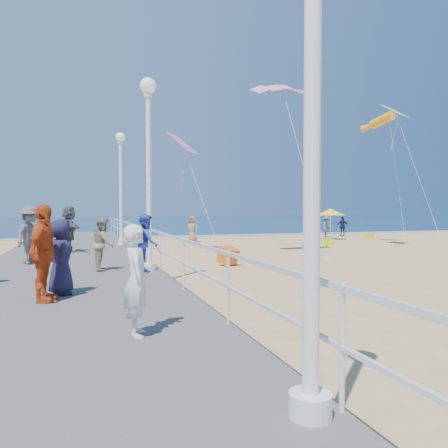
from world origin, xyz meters
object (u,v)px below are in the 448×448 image
object	(u,v)px
woman_holding_toddler	(137,280)
lamp_post_mid	(149,153)
lamp_post_far	(121,176)
beach_walker_b	(343,226)
lamp_post_near	(313,16)
spectator_3	(43,253)
spectator_4	(61,257)
beach_umbrella	(330,212)
spectator_1	(103,244)
spectator_2	(30,235)
box_kite	(228,258)
beach_chair_right	(369,236)
beach_walker_c	(192,229)
beach_chair_left	(328,243)
spectator_5	(69,229)
toddler_held	(146,243)
beach_walker_a	(326,226)

from	to	relation	value
woman_holding_toddler	lamp_post_mid	bearing A→B (deg)	-4.77
lamp_post_far	beach_walker_b	bearing A→B (deg)	24.22
lamp_post_near	lamp_post_far	xyz separation A→B (m)	(0.00, 18.00, 0.00)
lamp_post_near	spectator_3	distance (m)	6.46
spectator_4	beach_umbrella	xyz separation A→B (m)	(16.56, 16.72, 0.75)
spectator_1	spectator_2	xyz separation A→B (m)	(-2.10, 2.21, 0.17)
spectator_3	beach_walker_b	distance (m)	28.29
beach_walker_b	box_kite	size ratio (longest dim) A/B	2.56
beach_chair_right	woman_holding_toddler	bearing A→B (deg)	-132.79
spectator_1	spectator_3	distance (m)	4.15
beach_umbrella	beach_walker_c	bearing A→B (deg)	175.26
lamp_post_near	beach_umbrella	distance (m)	27.05
spectator_2	beach_chair_left	distance (m)	16.39
spectator_3	lamp_post_mid	bearing A→B (deg)	-18.68
beach_chair_left	beach_chair_right	bearing A→B (deg)	35.49
beach_walker_b	beach_chair_right	bearing A→B (deg)	111.74
spectator_2	spectator_5	size ratio (longest dim) A/B	0.98
spectator_2	beach_chair_left	xyz separation A→B (m)	(14.85, 6.86, -1.10)
spectator_2	spectator_4	distance (m)	5.65
woman_holding_toddler	spectator_1	distance (m)	6.68
toddler_held	beach_walker_b	bearing A→B (deg)	-33.48
woman_holding_toddler	beach_chair_left	bearing A→B (deg)	-33.64
spectator_1	beach_walker_c	xyz separation A→B (m)	(6.08, 14.18, -0.31)
spectator_3	spectator_1	bearing A→B (deg)	-1.14
spectator_4	beach_walker_b	xyz separation A→B (m)	(19.46, 19.64, -0.39)
beach_umbrella	box_kite	bearing A→B (deg)	-135.77
box_kite	beach_walker_a	bearing A→B (deg)	18.11
spectator_3	beach_walker_a	xyz separation A→B (m)	(17.97, 19.73, -0.50)
beach_walker_a	lamp_post_near	bearing A→B (deg)	-165.76
lamp_post_mid	woman_holding_toddler	distance (m)	6.80
beach_walker_b	beach_chair_left	xyz separation A→B (m)	(-5.74, -7.25, -0.57)
lamp_post_near	lamp_post_mid	world-z (taller)	same
lamp_post_far	beach_chair_left	bearing A→B (deg)	2.56
spectator_5	spectator_3	bearing A→B (deg)	167.12
spectator_5	beach_umbrella	size ratio (longest dim) A/B	0.86
spectator_2	box_kite	xyz separation A→B (m)	(6.70, 0.50, -1.00)
beach_walker_b	beach_umbrella	xyz separation A→B (m)	(-2.90, -2.92, 1.14)
beach_walker_b	beach_walker_c	distance (m)	12.58
spectator_5	lamp_post_near	bearing A→B (deg)	176.72
box_kite	beach_umbrella	size ratio (longest dim) A/B	0.28
spectator_4	spectator_3	bearing A→B (deg)	147.91
spectator_4	beach_umbrella	size ratio (longest dim) A/B	0.71
lamp_post_mid	spectator_4	xyz separation A→B (m)	(-2.18, -2.87, -2.50)
spectator_1	beach_walker_b	size ratio (longest dim) A/B	0.96
lamp_post_near	spectator_5	world-z (taller)	lamp_post_near
lamp_post_near	beach_walker_a	size ratio (longest dim) A/B	3.29
beach_walker_c	beach_chair_right	bearing A→B (deg)	37.99
lamp_post_far	beach_chair_right	xyz separation A→B (m)	(17.31, 4.64, -3.46)
spectator_5	box_kite	distance (m)	6.52
spectator_5	box_kite	size ratio (longest dim) A/B	3.08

